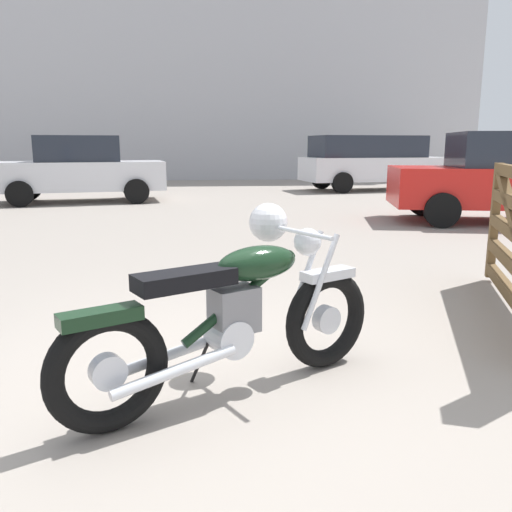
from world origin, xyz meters
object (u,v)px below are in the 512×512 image
Objects in this scene: silver_sedan_mid at (372,161)px; pale_sedan_back at (508,178)px; vintage_motorcycle at (237,311)px; red_hatchback_near at (80,169)px.

pale_sedan_back is at bearing -96.85° from silver_sedan_mid.
red_hatchback_near is at bearing 78.10° from vintage_motorcycle.
silver_sedan_mid is (5.03, 14.11, 0.45)m from vintage_motorcycle.
pale_sedan_back is 1.00× the size of red_hatchback_near.
vintage_motorcycle is at bearing -119.08° from silver_sedan_mid.
pale_sedan_back is 0.90× the size of silver_sedan_mid.
pale_sedan_back reaches higher than vintage_motorcycle.
red_hatchback_near is 9.07m from silver_sedan_mid.
vintage_motorcycle is 11.64m from red_hatchback_near.
pale_sedan_back is at bearing 142.08° from red_hatchback_near.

